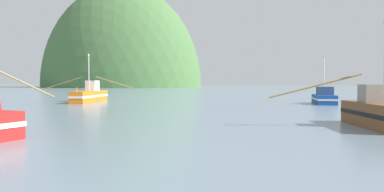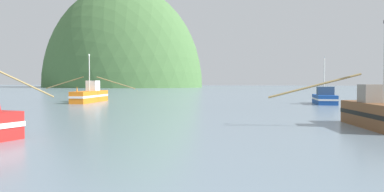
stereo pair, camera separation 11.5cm
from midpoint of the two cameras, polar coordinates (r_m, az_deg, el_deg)
The scene contains 4 objects.
hill_mid_right at distance 202.26m, azimuth -10.54°, elevation 1.30°, with size 84.43×67.55×104.96m, color #47703D.
fishing_boat_brown at distance 25.07m, azimuth 25.94°, elevation -2.24°, with size 12.53×7.27×6.20m.
fishing_boat_orange at distance 52.70m, azimuth -14.96°, elevation 0.12°, with size 11.90×9.98×6.34m.
fishing_boat_blue at distance 49.28m, azimuth 18.92°, elevation -0.30°, with size 2.93×6.55×5.81m.
Camera 1 is at (17.48, -4.15, 2.67)m, focal length 35.97 mm.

